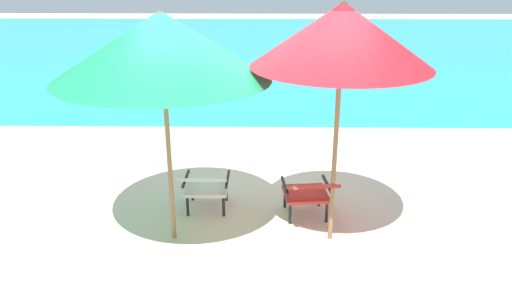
{
  "coord_description": "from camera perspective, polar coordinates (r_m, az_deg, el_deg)",
  "views": [
    {
      "loc": [
        0.09,
        -5.4,
        2.95
      ],
      "look_at": [
        0.0,
        0.47,
        0.75
      ],
      "focal_mm": 34.64,
      "sensor_mm": 36.0,
      "label": 1
    }
  ],
  "objects": [
    {
      "name": "ocean_band",
      "position": [
        18.02,
        0.6,
        11.12
      ],
      "size": [
        40.0,
        18.0,
        0.01
      ],
      "primitive_type": "cube",
      "color": "#28B2B7",
      "rests_on": "ground_plane"
    },
    {
      "name": "beach_umbrella_left",
      "position": [
        5.02,
        -10.84,
        11.05
      ],
      "size": [
        2.94,
        2.95,
        2.51
      ],
      "color": "olive",
      "rests_on": "ground_plane"
    },
    {
      "name": "lounge_chair_left",
      "position": [
        6.01,
        -5.9,
        -4.68
      ],
      "size": [
        0.55,
        0.88,
        0.68
      ],
      "color": "silver",
      "rests_on": "ground_plane"
    },
    {
      "name": "ground_plane",
      "position": [
        9.86,
        0.32,
        3.11
      ],
      "size": [
        40.0,
        40.0,
        0.0
      ],
      "primitive_type": "plane",
      "color": "beige"
    },
    {
      "name": "lounge_chair_right",
      "position": [
        5.85,
        6.1,
        -5.4
      ],
      "size": [
        0.62,
        0.92,
        0.68
      ],
      "color": "red",
      "rests_on": "ground_plane"
    },
    {
      "name": "beach_umbrella_right",
      "position": [
        4.96,
        9.9,
        12.28
      ],
      "size": [
        2.21,
        2.21,
        2.58
      ],
      "color": "olive",
      "rests_on": "ground_plane"
    },
    {
      "name": "swim_buoy",
      "position": [
        13.69,
        -2.13,
        8.5
      ],
      "size": [
        1.6,
        0.18,
        0.18
      ],
      "primitive_type": "cylinder",
      "rotation": [
        0.0,
        1.57,
        0.0
      ],
      "color": "yellow",
      "rests_on": "ocean_band"
    }
  ]
}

